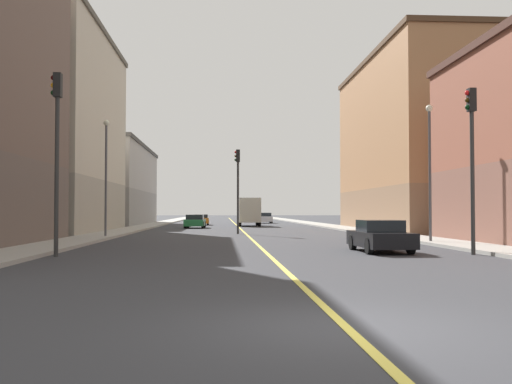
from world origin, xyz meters
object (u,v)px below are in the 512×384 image
(building_right_midblock, at_px, (43,132))
(street_lamp_right_near, at_px, (106,165))
(traffic_light_left_near, at_px, (472,148))
(street_lamp_left_near, at_px, (430,158))
(car_silver, at_px, (265,218))
(car_black, at_px, (380,237))
(traffic_light_right_near, at_px, (57,139))
(car_green, at_px, (195,221))
(building_left_mid, at_px, (421,144))
(car_orange, at_px, (201,220))
(building_right_distant, at_px, (105,185))
(traffic_light_median_far, at_px, (238,179))
(box_truck, at_px, (249,211))

(building_right_midblock, distance_m, street_lamp_right_near, 12.45)
(traffic_light_left_near, relative_size, street_lamp_left_near, 0.92)
(car_silver, height_order, car_black, car_silver)
(street_lamp_right_near, bearing_deg, traffic_light_right_near, -86.05)
(street_lamp_left_near, bearing_deg, traffic_light_right_near, -156.62)
(traffic_light_right_near, distance_m, car_silver, 57.88)
(car_green, bearing_deg, traffic_light_right_near, -95.88)
(building_left_mid, bearing_deg, car_black, -112.84)
(traffic_light_right_near, relative_size, street_lamp_right_near, 0.95)
(building_left_mid, xyz_separation_m, car_orange, (-19.93, 19.04, -6.88))
(building_left_mid, xyz_separation_m, traffic_light_left_near, (-7.84, -27.80, -3.36))
(building_right_distant, bearing_deg, traffic_light_median_far, -61.57)
(box_truck, bearing_deg, building_right_midblock, -134.29)
(street_lamp_left_near, distance_m, car_green, 30.72)
(building_right_midblock, relative_size, box_truck, 2.89)
(box_truck, bearing_deg, street_lamp_right_near, -110.40)
(car_silver, bearing_deg, building_right_midblock, -121.56)
(car_orange, bearing_deg, car_green, -90.52)
(street_lamp_right_near, bearing_deg, building_left_mid, 28.79)
(street_lamp_left_near, xyz_separation_m, box_truck, (-7.66, 34.23, -2.77))
(building_left_mid, distance_m, building_right_midblock, 31.64)
(car_silver, bearing_deg, building_right_distant, -157.53)
(traffic_light_median_far, xyz_separation_m, box_truck, (1.83, 21.14, -2.34))
(building_left_mid, height_order, car_black, building_left_mid)
(traffic_light_left_near, relative_size, traffic_light_right_near, 0.95)
(traffic_light_median_far, bearing_deg, street_lamp_left_near, -54.05)
(car_green, bearing_deg, building_right_midblock, -136.99)
(car_orange, bearing_deg, street_lamp_right_near, -98.17)
(traffic_light_right_near, height_order, street_lamp_left_near, street_lamp_left_near)
(traffic_light_left_near, distance_m, box_truck, 42.10)
(traffic_light_left_near, xyz_separation_m, traffic_light_median_far, (-8.47, 20.35, -0.17))
(car_black, bearing_deg, car_orange, 101.21)
(traffic_light_right_near, xyz_separation_m, box_truck, (9.14, 41.49, -2.72))
(building_right_distant, relative_size, car_orange, 5.53)
(traffic_light_left_near, distance_m, car_black, 5.02)
(building_left_mid, bearing_deg, traffic_light_median_far, -155.46)
(building_left_mid, distance_m, traffic_light_left_near, 29.07)
(building_left_mid, height_order, traffic_light_right_near, building_left_mid)
(building_right_distant, xyz_separation_m, car_silver, (19.88, 8.22, -4.05))
(traffic_light_median_far, bearing_deg, car_black, -74.05)
(traffic_light_right_near, bearing_deg, car_orange, 85.50)
(street_lamp_right_near, distance_m, car_black, 18.93)
(building_right_distant, distance_m, box_truck, 18.51)
(building_right_midblock, height_order, street_lamp_left_near, building_right_midblock)
(street_lamp_left_near, distance_m, car_orange, 41.86)
(building_right_midblock, height_order, car_green, building_right_midblock)
(street_lamp_right_near, bearing_deg, street_lamp_left_near, -21.52)
(traffic_light_left_near, bearing_deg, traffic_light_right_near, 180.00)
(building_right_distant, relative_size, traffic_light_right_near, 3.63)
(building_right_distant, height_order, car_silver, building_right_distant)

